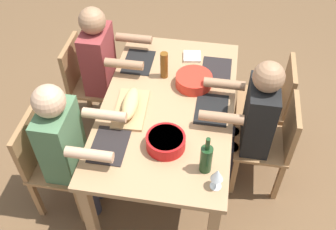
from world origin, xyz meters
The scene contains 21 objects.
ground_plane centered at (0.00, 0.00, 0.00)m, with size 8.00×8.00×0.00m, color brown.
dining_table centered at (0.00, 0.00, 0.65)m, with size 1.61×0.95×0.74m.
chair_near_center centered at (0.00, -0.80, 0.48)m, with size 0.40×0.40×0.85m.
diner_near_center centered at (0.00, -0.61, 0.70)m, with size 0.41×0.53×1.20m.
chair_far_left centered at (-0.44, 0.80, 0.48)m, with size 0.40×0.40×0.85m.
diner_far_left centered at (-0.44, 0.61, 0.70)m, with size 0.41×0.53×1.20m.
chair_far_right centered at (0.44, 0.80, 0.48)m, with size 0.40×0.40×0.85m.
diner_far_right centered at (0.44, 0.61, 0.70)m, with size 0.41×0.53×1.20m.
chair_near_right centered at (0.44, -0.80, 0.48)m, with size 0.40×0.40×0.85m.
serving_bowl_salad centered at (0.24, -0.16, 0.79)m, with size 0.28×0.28×0.09m.
serving_bowl_greens centered at (-0.39, -0.05, 0.79)m, with size 0.26×0.26×0.10m.
cutting_board centered at (-0.10, 0.25, 0.75)m, with size 0.40×0.22×0.02m, color tan.
bread_loaf centered at (-0.10, 0.25, 0.81)m, with size 0.32×0.11×0.09m, color tan.
wine_bottle centered at (-0.53, -0.32, 0.85)m, with size 0.08×0.08×0.29m.
beer_bottle centered at (0.31, 0.08, 0.85)m, with size 0.06×0.06×0.22m, color brown.
wine_glass centered at (-0.65, -0.40, 0.86)m, with size 0.08×0.08×0.17m.
placemat_near_center centered at (0.00, -0.32, 0.74)m, with size 0.32×0.23×0.01m, color black.
placemat_far_left centered at (-0.44, 0.32, 0.74)m, with size 0.32×0.23×0.01m, color black.
placemat_far_right centered at (0.44, 0.32, 0.74)m, with size 0.32×0.23×0.01m, color black.
placemat_near_right centered at (0.44, -0.32, 0.74)m, with size 0.32×0.23×0.01m, color black.
napkin_stack centered at (0.57, -0.11, 0.75)m, with size 0.14×0.14×0.02m, color white.
Camera 1 is at (-2.00, -0.33, 2.73)m, focal length 41.82 mm.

